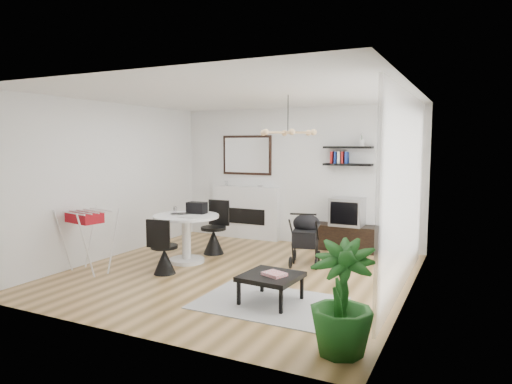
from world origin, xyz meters
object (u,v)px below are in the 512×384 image
at_px(crt_tv, 347,212).
at_px(drying_rack, 89,240).
at_px(tv_console, 345,237).
at_px(potted_plant, 342,298).
at_px(dining_table, 186,231).
at_px(fireplace, 246,206).
at_px(coffee_table, 271,278).
at_px(stroller, 306,240).

height_order(crt_tv, drying_rack, crt_tv).
height_order(tv_console, potted_plant, potted_plant).
height_order(tv_console, dining_table, dining_table).
distance_m(tv_console, dining_table, 2.99).
height_order(fireplace, potted_plant, fireplace).
distance_m(fireplace, coffee_table, 3.99).
xyz_separation_m(dining_table, coffee_table, (2.08, -1.18, -0.21)).
height_order(dining_table, stroller, stroller).
bearing_deg(stroller, dining_table, -170.55).
bearing_deg(drying_rack, coffee_table, 10.99).
xyz_separation_m(tv_console, coffee_table, (-0.08, -3.22, 0.09)).
bearing_deg(drying_rack, dining_table, 60.05).
bearing_deg(dining_table, fireplace, 90.39).
xyz_separation_m(crt_tv, stroller, (-0.37, -1.25, -0.34)).
height_order(drying_rack, coffee_table, drying_rack).
relative_size(crt_tv, drying_rack, 0.61).
distance_m(drying_rack, potted_plant, 4.38).
bearing_deg(fireplace, tv_console, -4.05).
bearing_deg(fireplace, drying_rack, -106.62).
bearing_deg(potted_plant, coffee_table, 139.80).
bearing_deg(crt_tv, tv_console, 175.31).
distance_m(drying_rack, coffee_table, 3.10).
xyz_separation_m(crt_tv, drying_rack, (-3.21, -3.20, -0.22)).
relative_size(crt_tv, dining_table, 0.54).
bearing_deg(dining_table, drying_rack, -131.33).
height_order(dining_table, potted_plant, potted_plant).
bearing_deg(fireplace, stroller, -37.43).
xyz_separation_m(dining_table, stroller, (1.83, 0.79, -0.13)).
height_order(fireplace, dining_table, fireplace).
relative_size(fireplace, stroller, 2.35).
height_order(tv_console, drying_rack, drying_rack).
relative_size(tv_console, crt_tv, 2.12).
height_order(crt_tv, coffee_table, crt_tv).
bearing_deg(tv_console, drying_rack, -134.71).
relative_size(fireplace, potted_plant, 1.99).
height_order(crt_tv, dining_table, crt_tv).
bearing_deg(coffee_table, fireplace, 121.79).
xyz_separation_m(crt_tv, dining_table, (-2.20, -2.04, -0.20)).
xyz_separation_m(fireplace, coffee_table, (2.09, -3.38, -0.36)).
bearing_deg(coffee_table, stroller, 97.34).
bearing_deg(tv_console, dining_table, -136.47).
distance_m(crt_tv, dining_table, 3.01).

